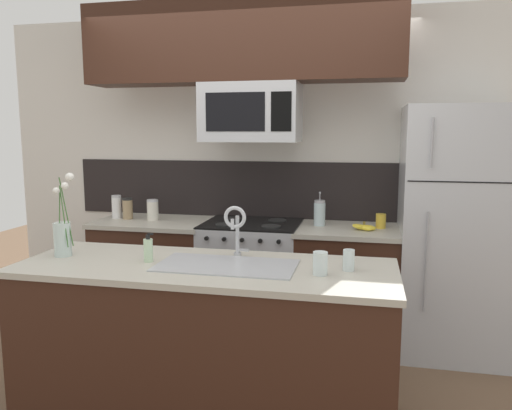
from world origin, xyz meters
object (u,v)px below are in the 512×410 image
at_px(drinking_glass, 320,263).
at_px(dish_soap_bottle, 148,250).
at_px(spare_glass, 349,260).
at_px(storage_jar_medium, 128,208).
at_px(storage_jar_short, 153,210).
at_px(banana_bunch, 364,227).
at_px(flower_vase, 63,236).
at_px(coffee_tin, 381,221).
at_px(microwave, 251,113).
at_px(refrigerator, 455,232).
at_px(french_press, 320,213).
at_px(storage_jar_tall, 117,207).
at_px(sink_faucet, 236,224).
at_px(stove_range, 252,279).

bearing_deg(drinking_glass, dish_soap_bottle, 176.88).
bearing_deg(spare_glass, storage_jar_medium, 147.24).
xyz_separation_m(storage_jar_short, drinking_glass, (1.50, -1.30, -0.03)).
bearing_deg(banana_bunch, storage_jar_short, 178.11).
bearing_deg(dish_soap_bottle, storage_jar_short, 113.01).
bearing_deg(banana_bunch, storage_jar_medium, 177.89).
bearing_deg(flower_vase, coffee_tin, 34.86).
xyz_separation_m(microwave, spare_glass, (0.80, -1.17, -0.82)).
bearing_deg(spare_glass, banana_bunch, 86.26).
bearing_deg(refrigerator, flower_vase, -152.12).
bearing_deg(french_press, microwave, -171.32).
relative_size(storage_jar_medium, french_press, 0.67).
bearing_deg(coffee_tin, microwave, -175.93).
bearing_deg(dish_soap_bottle, drinking_glass, -3.12).
bearing_deg(banana_bunch, coffee_tin, 41.90).
height_order(refrigerator, dish_soap_bottle, refrigerator).
xyz_separation_m(refrigerator, french_press, (-1.00, 0.04, 0.10)).
relative_size(storage_jar_tall, storage_jar_short, 1.13).
bearing_deg(storage_jar_short, banana_bunch, -1.89).
bearing_deg(banana_bunch, drinking_glass, -99.74).
bearing_deg(drinking_glass, flower_vase, 177.53).
bearing_deg(drinking_glass, refrigerator, 56.84).
bearing_deg(coffee_tin, dish_soap_bottle, -135.13).
distance_m(refrigerator, storage_jar_medium, 2.60).
height_order(storage_jar_short, sink_faucet, sink_faucet).
xyz_separation_m(storage_jar_short, dish_soap_bottle, (0.53, -1.25, -0.02)).
height_order(french_press, dish_soap_bottle, french_press).
distance_m(drinking_glass, spare_glass, 0.18).
bearing_deg(dish_soap_bottle, flower_vase, 178.71).
xyz_separation_m(sink_faucet, drinking_glass, (0.51, -0.25, -0.14)).
xyz_separation_m(storage_jar_tall, dish_soap_bottle, (0.87, -1.28, -0.03)).
bearing_deg(storage_jar_medium, banana_bunch, -2.11).
distance_m(french_press, dish_soap_bottle, 1.56).
relative_size(storage_jar_medium, drinking_glass, 1.48).
bearing_deg(microwave, flower_vase, -125.07).
distance_m(banana_bunch, flower_vase, 2.10).
bearing_deg(french_press, drinking_glass, -84.56).
xyz_separation_m(microwave, dish_soap_bottle, (-0.31, -1.23, -0.80)).
relative_size(storage_jar_short, sink_faucet, 0.57).
xyz_separation_m(storage_jar_medium, flower_vase, (0.22, -1.25, 0.03)).
relative_size(stove_range, french_press, 3.48).
distance_m(storage_jar_medium, spare_glass, 2.23).
relative_size(refrigerator, banana_bunch, 9.58).
height_order(refrigerator, banana_bunch, refrigerator).
height_order(dish_soap_bottle, spare_glass, dish_soap_bottle).
xyz_separation_m(french_press, coffee_tin, (0.47, -0.01, -0.04)).
distance_m(drinking_glass, flower_vase, 1.52).
relative_size(storage_jar_medium, flower_vase, 0.36).
relative_size(stove_range, banana_bunch, 4.89).
bearing_deg(stove_range, drinking_glass, -63.18).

